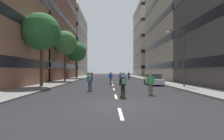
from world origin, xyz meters
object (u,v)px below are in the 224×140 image
Objects in this scene: parked_car_near at (153,80)px; skater_7 at (90,80)px; skater_4 at (123,80)px; street_tree_mid at (41,32)px; skater_2 at (92,75)px; skater_0 at (111,77)px; skater_3 at (111,76)px; street_tree_near at (65,43)px; street_tree_far at (76,52)px; skater_9 at (129,75)px; skater_6 at (123,84)px; skater_5 at (151,83)px; skater_8 at (121,77)px; streetlamp_right at (181,52)px; skater_1 at (88,75)px.

parked_car_near is 10.30m from skater_7.
parked_car_near is 7.67m from skater_4.
street_tree_mid is 18.31m from skater_2.
parked_car_near is 6.07m from skater_0.
skater_4 is (1.10, -12.03, 0.00)m from skater_3.
street_tree_near is 1.02× the size of street_tree_far.
skater_9 is (6.39, 21.29, 0.00)m from skater_7.
street_tree_near is 5.07× the size of skater_0.
skater_2 and skater_6 have the same top height.
street_tree_mid reaches higher than skater_5.
skater_7 is (-3.31, -0.45, 0.03)m from skater_4.
street_tree_near reaches higher than skater_9.
skater_0 is at bearing -123.75° from skater_8.
skater_9 is (3.08, 20.84, 0.03)m from skater_4.
skater_3 is at bearing -115.37° from skater_9.
skater_0 and skater_6 have the same top height.
street_tree_mid is 22.45m from skater_9.
skater_9 is (2.63, 10.74, 0.03)m from skater_8.
street_tree_far reaches higher than skater_2.
skater_3 is at bearing 92.32° from skater_6.
street_tree_far is at bearing 126.58° from streetlamp_right.
street_tree_far is 4.95× the size of skater_9.
skater_5 is (-2.73, -9.36, 0.29)m from parked_car_near.
street_tree_far is at bearing 103.89° from skater_7.
street_tree_mid reaches higher than skater_3.
skater_5 is (7.05, -23.21, -0.03)m from skater_2.
street_tree_far reaches higher than parked_car_near.
street_tree_mid is 4.83× the size of skater_2.
skater_6 is (4.70, -24.43, 0.00)m from skater_2.
skater_1 is at bearing -158.50° from skater_9.
skater_9 is (12.46, -3.27, -5.51)m from street_tree_far.
skater_1 and skater_8 have the same top height.
street_tree_far is 4.95× the size of skater_5.
skater_3 is (-5.75, 5.95, 0.29)m from parked_car_near.
streetlamp_right is at bearing -53.42° from street_tree_far.
skater_1 is (3.70, 3.75, -5.98)m from street_tree_near.
skater_8 is (0.88, 14.61, -0.03)m from skater_6.
streetlamp_right reaches higher than skater_7.
street_tree_near reaches higher than skater_7.
skater_2 and skater_4 have the same top height.
skater_6 is at bearing -79.11° from skater_2.
skater_2 is 1.00× the size of skater_3.
skater_9 is (8.76, 3.45, 0.00)m from skater_1.
street_tree_mid reaches higher than skater_7.
skater_3 is at bearing 134.05° from parked_car_near.
parked_car_near is 2.47× the size of skater_9.
skater_3 is at bearing -55.57° from street_tree_far.
skater_4 is (9.39, -3.00, -5.54)m from street_tree_mid.
skater_5 is at bearing -56.25° from street_tree_near.
skater_4 is at bearing -84.78° from skater_3.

